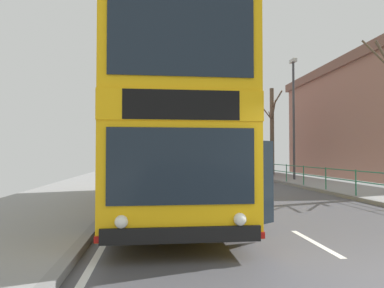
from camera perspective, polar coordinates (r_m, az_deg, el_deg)
double_decker_bus_main at (r=10.34m, az=-4.00°, el=1.84°), size 3.31×10.39×4.43m
background_bus_far_lane at (r=28.09m, az=6.03°, el=-1.62°), size 2.66×9.29×3.17m
pedestrian_railing_far_kerb at (r=13.24m, az=28.23°, el=-5.32°), size 0.05×20.29×0.96m
street_lamp_far_side at (r=22.14m, az=16.59°, el=5.58°), size 0.28×0.60×7.45m
bare_tree_far_01 at (r=35.15m, az=7.72°, el=0.47°), size 2.65×1.68×5.74m
bare_tree_far_02 at (r=27.39m, az=13.22°, el=2.42°), size 1.62×2.27×6.71m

